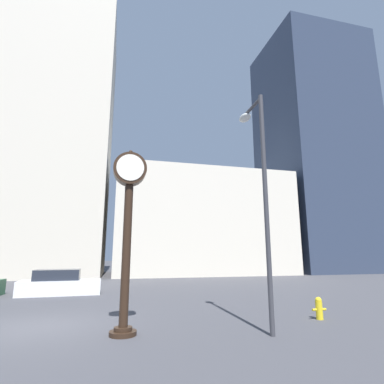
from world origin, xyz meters
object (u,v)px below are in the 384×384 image
Objects in this scene: street_clock at (128,212)px; fire_hydrant_near at (319,308)px; street_lamp_right at (259,173)px; car_white at (60,284)px.

street_clock is 7.18m from fire_hydrant_near.
street_clock is 4.17m from street_lamp_right.
car_white is 13.25m from fire_hydrant_near.
street_lamp_right is at bearing -156.05° from fire_hydrant_near.
street_clock is 0.75× the size of street_lamp_right.
street_clock is 1.24× the size of car_white.
car_white reaches higher than fire_hydrant_near.
fire_hydrant_near is 5.13m from street_lamp_right.
street_lamp_right reaches higher than fire_hydrant_near.
street_clock is 10.40m from car_white.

